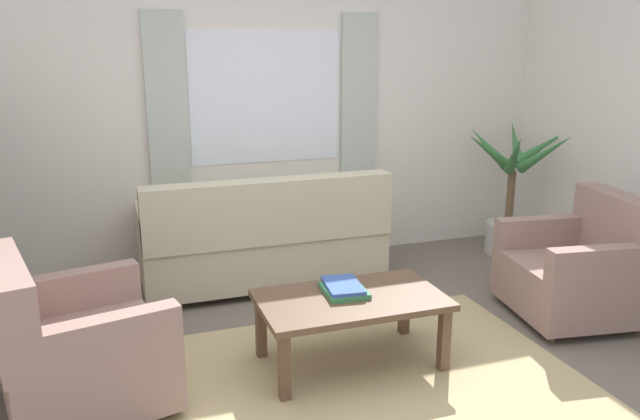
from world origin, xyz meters
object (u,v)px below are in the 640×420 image
(couch, at_px, (264,241))
(book_stack_on_table, at_px, (344,288))
(coffee_table, at_px, (351,306))
(armchair_right, at_px, (580,269))
(armchair_left, at_px, (71,348))
(potted_plant, at_px, (511,200))

(couch, distance_m, book_stack_on_table, 1.38)
(couch, distance_m, coffee_table, 1.45)
(book_stack_on_table, bearing_deg, coffee_table, -76.83)
(armchair_right, relative_size, coffee_table, 0.87)
(armchair_left, relative_size, potted_plant, 0.82)
(coffee_table, xyz_separation_m, book_stack_on_table, (-0.02, 0.07, 0.08))
(coffee_table, bearing_deg, armchair_left, 178.74)
(book_stack_on_table, xyz_separation_m, potted_plant, (2.19, 1.40, 0.04))
(armchair_right, xyz_separation_m, potted_plant, (0.38, 1.36, 0.15))
(armchair_left, xyz_separation_m, armchair_right, (3.35, 0.08, 0.00))
(couch, relative_size, armchair_right, 2.00)
(coffee_table, xyz_separation_m, potted_plant, (2.17, 1.47, 0.13))
(couch, relative_size, book_stack_on_table, 5.63)
(armchair_left, bearing_deg, armchair_right, -101.35)
(armchair_right, relative_size, potted_plant, 0.78)
(book_stack_on_table, distance_m, potted_plant, 2.60)
(armchair_left, height_order, book_stack_on_table, armchair_left)
(couch, height_order, coffee_table, couch)
(couch, bearing_deg, potted_plant, -179.23)
(armchair_right, bearing_deg, armchair_left, -80.04)
(book_stack_on_table, height_order, potted_plant, potted_plant)
(armchair_left, distance_m, potted_plant, 4.00)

